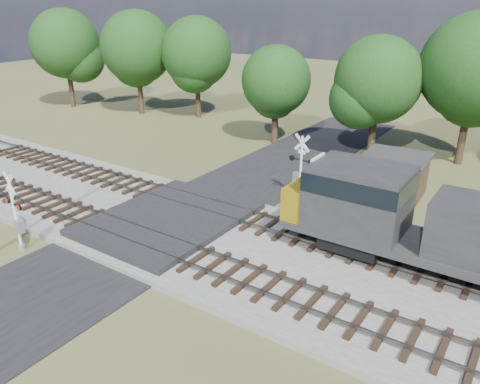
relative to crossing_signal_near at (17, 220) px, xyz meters
The scene contains 10 objects.
ground 7.31m from the crossing_signal_near, 53.54° to the left, with size 160.00×160.00×0.00m, color #424927.
ballast_bed 15.60m from the crossing_signal_near, 23.61° to the left, with size 140.00×10.00×0.30m, color gray.
road 7.30m from the crossing_signal_near, 53.54° to the left, with size 7.00×60.00×0.08m, color black.
crossing_panel 7.64m from the crossing_signal_near, 55.81° to the left, with size 7.00×9.00×0.62m, color #262628.
track_near 8.33m from the crossing_signal_near, 26.84° to the left, with size 140.00×2.60×0.33m.
track_far 11.47m from the crossing_signal_near, 49.88° to the left, with size 140.00×2.60×0.33m.
crossing_signal_near is the anchor object (origin of this frame).
crossing_signal_far 15.99m from the crossing_signal_near, 58.21° to the left, with size 1.73×0.40×4.29m.
equipment_shed 22.06m from the crossing_signal_near, 53.72° to the left, with size 4.11×4.11×2.66m.
treeline 27.00m from the crossing_signal_near, 75.04° to the left, with size 84.02×11.72×11.17m.
Camera 1 is at (16.49, -16.65, 11.59)m, focal length 35.00 mm.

